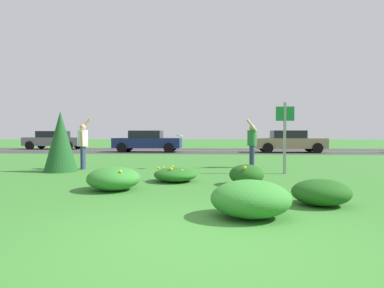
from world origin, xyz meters
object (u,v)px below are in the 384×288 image
(sign_post_near_path, at_px, (285,130))
(person_catcher_green_shirt, at_px, (252,142))
(frisbee_white, at_px, (179,136))
(car_tan_center_right, at_px, (289,141))
(car_gray_leftmost, at_px, (54,140))
(person_thrower_white_shirt, at_px, (83,142))
(car_navy_center_left, at_px, (147,141))

(sign_post_near_path, xyz_separation_m, person_catcher_green_shirt, (-0.80, 1.84, -0.40))
(frisbee_white, bearing_deg, car_tan_center_right, 60.02)
(sign_post_near_path, xyz_separation_m, car_gray_leftmost, (-14.92, 15.60, -0.61))
(frisbee_white, bearing_deg, person_thrower_white_shirt, -174.55)
(sign_post_near_path, xyz_separation_m, car_tan_center_right, (2.79, 12.00, -0.61))
(person_catcher_green_shirt, relative_size, car_gray_leftmost, 0.40)
(car_gray_leftmost, xyz_separation_m, car_tan_center_right, (17.71, -3.60, 0.00))
(sign_post_near_path, bearing_deg, person_catcher_green_shirt, 113.41)
(person_thrower_white_shirt, distance_m, frisbee_white, 3.38)
(sign_post_near_path, relative_size, frisbee_white, 8.14)
(sign_post_near_path, distance_m, car_tan_center_right, 12.33)
(car_navy_center_left, bearing_deg, frisbee_white, -73.10)
(frisbee_white, relative_size, car_navy_center_left, 0.06)
(sign_post_near_path, height_order, car_tan_center_right, sign_post_near_path)
(sign_post_near_path, height_order, car_gray_leftmost, sign_post_near_path)
(person_catcher_green_shirt, distance_m, car_navy_center_left, 11.73)
(sign_post_near_path, distance_m, car_gray_leftmost, 21.59)
(person_catcher_green_shirt, xyz_separation_m, car_tan_center_right, (3.59, 10.16, -0.21))
(person_thrower_white_shirt, bearing_deg, car_tan_center_right, 49.17)
(person_thrower_white_shirt, xyz_separation_m, frisbee_white, (3.36, 0.32, 0.22))
(car_navy_center_left, distance_m, car_tan_center_right, 9.46)
(car_tan_center_right, bearing_deg, car_gray_leftmost, 168.52)
(frisbee_white, relative_size, car_gray_leftmost, 0.06)
(person_thrower_white_shirt, relative_size, frisbee_white, 6.61)
(car_navy_center_left, relative_size, car_tan_center_right, 1.00)
(person_catcher_green_shirt, bearing_deg, car_navy_center_left, 120.03)
(sign_post_near_path, relative_size, car_gray_leftmost, 0.49)
(person_catcher_green_shirt, height_order, frisbee_white, person_catcher_green_shirt)
(car_navy_center_left, bearing_deg, car_tan_center_right, 0.00)
(frisbee_white, bearing_deg, car_gray_leftmost, 128.76)
(person_catcher_green_shirt, relative_size, car_tan_center_right, 0.40)
(person_thrower_white_shirt, bearing_deg, person_catcher_green_shirt, 8.61)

